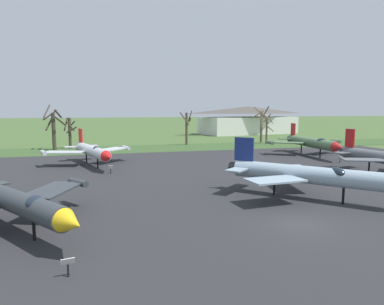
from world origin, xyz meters
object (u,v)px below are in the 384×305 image
Objects in this scene: jet_fighter_front_right at (92,151)px; jet_fighter_rear_right at (312,175)px; info_placard_front_left at (340,159)px; info_placard_front_right at (111,169)px; visitor_building at (248,120)px; jet_fighter_front_left at (312,142)px; jet_fighter_rear_center at (14,201)px; info_placard_rear_center at (68,265)px.

jet_fighter_rear_right reaches higher than jet_fighter_front_right.
info_placard_front_right is at bearing 178.82° from info_placard_front_left.
visitor_building reaches higher than jet_fighter_rear_right.
jet_fighter_front_left is 15.39× the size of info_placard_front_left.
info_placard_front_left is at bearing 24.59° from jet_fighter_rear_center.
jet_fighter_rear_right is (16.48, -21.57, 0.09)m from jet_fighter_front_right.
jet_fighter_front_right is 14.94× the size of info_placard_rear_center.
jet_fighter_front_right is 23.22m from jet_fighter_rear_center.
jet_fighter_front_left reaches higher than info_placard_rear_center.
info_placard_front_right is 0.08× the size of jet_fighter_rear_right.
jet_fighter_front_right is 29.51m from info_placard_rear_center.
jet_fighter_front_left reaches higher than info_placard_front_right.
jet_fighter_rear_right is (-14.63, -14.79, 1.39)m from info_placard_front_left.
info_placard_front_right is (2.01, -6.17, -1.33)m from jet_fighter_front_right.
visitor_building reaches higher than info_placard_front_right.
info_placard_front_left is at bearing -95.19° from jet_fighter_front_left.
jet_fighter_front_right reaches higher than info_placard_front_right.
info_placard_rear_center is (-2.72, -23.30, -0.03)m from info_placard_front_right.
jet_fighter_rear_center is at bearing -155.41° from info_placard_front_left.
visitor_building is at bearing 47.82° from jet_fighter_front_right.
info_placard_front_right is 23.46m from info_placard_rear_center.
jet_fighter_rear_right is at bearing -124.86° from jet_fighter_front_left.
visitor_building is at bearing 68.71° from jet_fighter_rear_right.
info_placard_rear_center is (-31.82, -22.70, -0.05)m from info_placard_front_left.
info_placard_front_right is (-29.10, 0.60, -0.02)m from info_placard_front_left.
info_placard_rear_center is at bearing -91.38° from jet_fighter_front_right.
info_placard_front_right is 68.57m from visitor_building.
jet_fighter_front_left is 42.68m from jet_fighter_rear_center.
jet_fighter_rear_right is 0.41× the size of visitor_building.
jet_fighter_rear_center is (-35.81, -23.23, -0.26)m from jet_fighter_front_left.
jet_fighter_front_right is 14.03× the size of info_placard_front_right.
info_placard_rear_center is at bearing -63.18° from jet_fighter_rear_center.
info_placard_front_right is 21.18m from jet_fighter_rear_right.
visitor_building reaches higher than jet_fighter_front_right.
jet_fighter_rear_right reaches higher than info_placard_front_right.
jet_fighter_front_left is 16.94× the size of info_placard_rear_center.
info_placard_front_left is 1.10× the size of info_placard_rear_center.
jet_fighter_front_left is at bearing 42.57° from info_placard_rear_center.
jet_fighter_front_left is at bearing 12.39° from info_placard_front_right.
jet_fighter_rear_right is at bearing 24.68° from info_placard_rear_center.
jet_fighter_front_right is 1.06× the size of jet_fighter_rear_right.
visitor_building is (11.90, 47.83, 1.77)m from jet_fighter_front_left.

